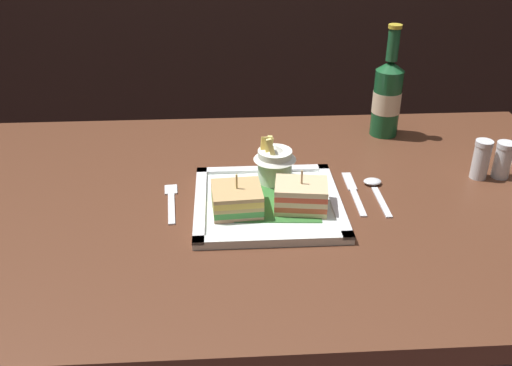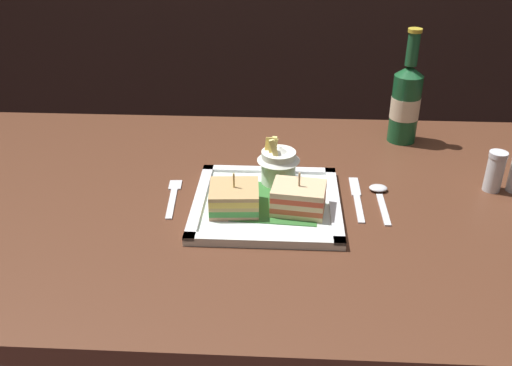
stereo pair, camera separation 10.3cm
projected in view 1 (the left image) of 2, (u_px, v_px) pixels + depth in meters
dining_table at (245, 259)px, 1.13m from camera, size 1.40×0.80×0.76m
square_plate at (268, 203)px, 1.03m from camera, size 0.27×0.27×0.02m
sandwich_half_left at (237, 199)px, 0.99m from camera, size 0.09×0.09×0.07m
sandwich_half_right at (301, 196)px, 1.00m from camera, size 0.10×0.08×0.08m
fries_cup at (275, 160)px, 1.08m from camera, size 0.08×0.08×0.10m
beer_bottle at (387, 96)px, 1.28m from camera, size 0.06×0.06×0.25m
fork at (171, 201)px, 1.05m from camera, size 0.03×0.14×0.00m
knife at (353, 191)px, 1.08m from camera, size 0.02×0.17×0.00m
spoon at (375, 187)px, 1.09m from camera, size 0.04×0.14×0.01m
salt_shaker at (481, 162)px, 1.12m from camera, size 0.03×0.03×0.08m
pepper_shaker at (502, 162)px, 1.12m from camera, size 0.04×0.04×0.08m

